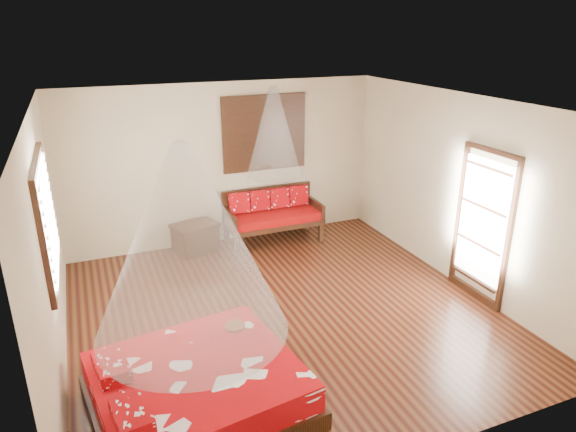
# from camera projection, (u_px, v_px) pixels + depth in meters

# --- Properties ---
(room) EXTENTS (5.54, 5.54, 2.84)m
(room) POSITION_uv_depth(u_px,v_px,m) (284.00, 216.00, 6.50)
(room) COLOR black
(room) RESTS_ON ground
(bed) EXTENTS (2.24, 2.08, 0.63)m
(bed) POSITION_uv_depth(u_px,v_px,m) (197.00, 390.00, 5.14)
(bed) COLOR black
(bed) RESTS_ON floor
(daybed) EXTENTS (1.69, 0.75, 0.94)m
(daybed) POSITION_uv_depth(u_px,v_px,m) (272.00, 213.00, 9.13)
(daybed) COLOR black
(daybed) RESTS_ON floor
(storage_chest) EXTENTS (0.85, 0.72, 0.50)m
(storage_chest) POSITION_uv_depth(u_px,v_px,m) (195.00, 237.00, 8.80)
(storage_chest) COLOR black
(storage_chest) RESTS_ON floor
(shutter_panel) EXTENTS (1.52, 0.06, 1.32)m
(shutter_panel) POSITION_uv_depth(u_px,v_px,m) (264.00, 133.00, 8.94)
(shutter_panel) COLOR black
(shutter_panel) RESTS_ON wall_back
(window_left) EXTENTS (0.10, 1.74, 1.34)m
(window_left) POSITION_uv_depth(u_px,v_px,m) (47.00, 218.00, 5.60)
(window_left) COLOR black
(window_left) RESTS_ON wall_left
(glazed_door) EXTENTS (0.08, 1.02, 2.16)m
(glazed_door) POSITION_uv_depth(u_px,v_px,m) (482.00, 226.00, 7.07)
(glazed_door) COLOR black
(glazed_door) RESTS_ON floor
(wine_tray) EXTENTS (0.23, 0.23, 0.19)m
(wine_tray) POSITION_uv_depth(u_px,v_px,m) (235.00, 323.00, 5.73)
(wine_tray) COLOR brown
(wine_tray) RESTS_ON bed
(mosquito_net_main) EXTENTS (1.81, 1.81, 1.80)m
(mosquito_net_main) POSITION_uv_depth(u_px,v_px,m) (187.00, 244.00, 4.58)
(mosquito_net_main) COLOR silver
(mosquito_net_main) RESTS_ON ceiling
(mosquito_net_daybed) EXTENTS (0.93, 0.93, 1.50)m
(mosquito_net_daybed) POSITION_uv_depth(u_px,v_px,m) (274.00, 132.00, 8.50)
(mosquito_net_daybed) COLOR silver
(mosquito_net_daybed) RESTS_ON ceiling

